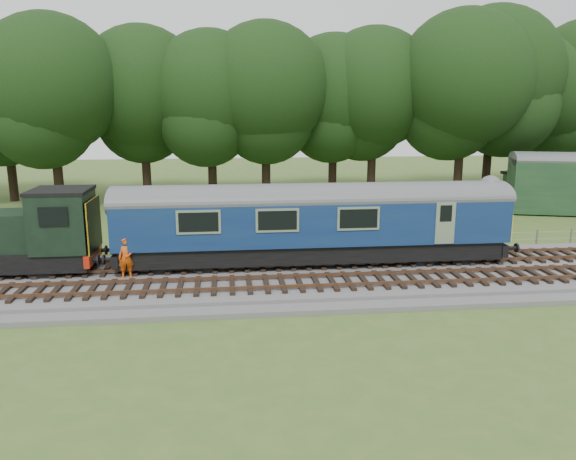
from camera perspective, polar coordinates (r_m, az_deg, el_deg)
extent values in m
plane|color=#3C5E22|center=(25.19, 0.66, -5.13)|extent=(120.00, 120.00, 0.00)
cube|color=#4C4C4F|center=(25.14, 0.66, -4.75)|extent=(70.00, 7.00, 0.35)
cube|color=brown|center=(25.70, 0.48, -3.63)|extent=(66.50, 0.07, 0.14)
cube|color=brown|center=(27.07, 0.12, -2.79)|extent=(66.50, 0.07, 0.14)
cube|color=brown|center=(22.86, 1.37, -5.71)|extent=(66.50, 0.07, 0.14)
cube|color=brown|center=(24.21, 0.92, -4.65)|extent=(66.50, 0.07, 0.14)
cube|color=black|center=(26.37, 2.55, -1.93)|extent=(17.46, 2.52, 0.85)
cube|color=navy|center=(26.05, 2.58, 1.10)|extent=(18.00, 2.80, 2.05)
cube|color=yellow|center=(28.91, 20.53, 0.70)|extent=(0.06, 2.74, 1.30)
cube|color=black|center=(27.96, 14.80, -1.93)|extent=(2.60, 2.00, 0.55)
cube|color=black|center=(26.20, -10.55, -2.69)|extent=(2.60, 2.00, 0.55)
cube|color=black|center=(26.71, -21.90, 0.87)|extent=(2.40, 2.55, 2.60)
cube|color=#B1220D|center=(26.76, -19.18, -2.42)|extent=(0.25, 2.60, 0.55)
cube|color=yellow|center=(26.42, -19.10, 0.52)|extent=(0.06, 2.55, 2.30)
imported|color=#E04E0B|center=(25.11, -16.12, -2.74)|extent=(0.72, 0.55, 1.79)
cube|color=#17331F|center=(46.74, 23.48, 3.64)|extent=(3.74, 3.74, 2.49)
cube|color=black|center=(46.58, 23.62, 5.27)|extent=(4.12, 4.12, 0.20)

